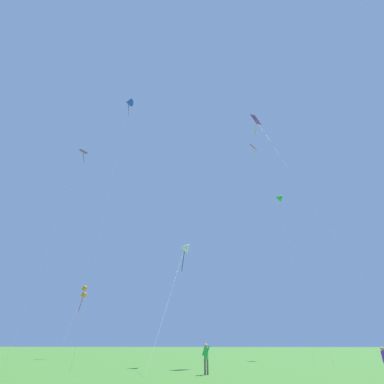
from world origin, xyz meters
name	(u,v)px	position (x,y,z in m)	size (l,w,h in m)	color
kite_purple_streamer	(259,127)	(4.50, 20.14, 21.45)	(4.04, 12.74, 23.56)	purple
kite_black_large	(79,165)	(-17.53, 26.93, 22.25)	(1.53, 4.94, 25.09)	black
kite_white_distant	(184,248)	(-3.76, 26.81, 10.98)	(1.43, 12.38, 11.60)	white
kite_orange_box	(84,292)	(-19.97, 39.71, 8.49)	(0.77, 5.44, 9.39)	orange
kite_green_small	(278,198)	(10.73, 44.42, 24.69)	(1.98, 12.66, 25.44)	green
kite_blue_delta	(129,103)	(-10.33, 22.50, 28.04)	(1.19, 6.24, 28.69)	blue
kite_pink_low	(256,156)	(5.90, 32.70, 26.01)	(4.12, 8.88, 28.55)	pink
person_foreground_watcher	(206,356)	(-1.16, 17.04, 1.05)	(0.55, 0.29, 1.75)	#665B4C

